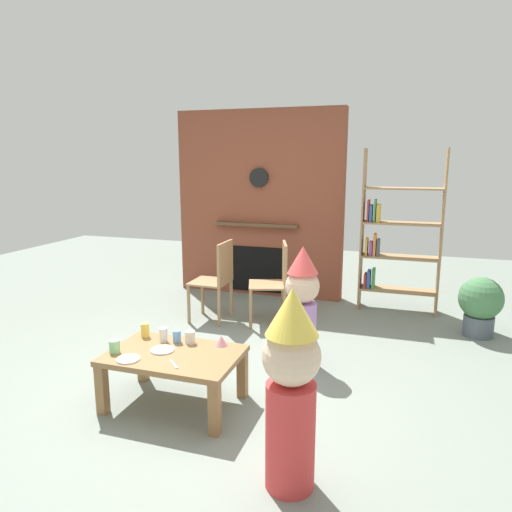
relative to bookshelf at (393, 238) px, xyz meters
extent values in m
plane|color=gray|center=(-1.19, -2.40, -0.88)|extent=(12.00, 12.00, 0.00)
cube|color=brown|center=(-1.71, 0.20, 0.32)|extent=(2.20, 0.18, 2.40)
cube|color=black|center=(-1.71, 0.10, -0.53)|extent=(0.70, 0.02, 0.60)
cube|color=brown|center=(-1.71, 0.06, 0.07)|extent=(1.10, 0.10, 0.04)
cylinder|color=black|center=(-1.68, 0.08, 0.67)|extent=(0.24, 0.04, 0.24)
cube|color=#9E7A51|center=(-0.36, 0.00, 0.07)|extent=(0.02, 0.28, 1.90)
cube|color=#9E7A51|center=(0.52, 0.00, 0.07)|extent=(0.02, 0.28, 1.90)
cube|color=#9E7A51|center=(0.08, 0.00, -0.63)|extent=(0.86, 0.28, 0.02)
cube|color=#9E7A51|center=(0.08, 0.00, -0.23)|extent=(0.86, 0.28, 0.02)
cube|color=#9E7A51|center=(0.08, 0.00, 0.17)|extent=(0.86, 0.28, 0.02)
cube|color=#9E7A51|center=(0.08, 0.00, 0.57)|extent=(0.86, 0.28, 0.02)
cube|color=#B23333|center=(-0.30, 0.00, -0.53)|extent=(0.03, 0.20, 0.16)
cube|color=#3359A5|center=(-0.26, 0.00, -0.51)|extent=(0.04, 0.20, 0.21)
cube|color=#3F8C4C|center=(-0.20, 0.00, -0.50)|extent=(0.03, 0.20, 0.23)
cube|color=gold|center=(-0.30, 0.00, -0.12)|extent=(0.02, 0.20, 0.20)
cube|color=#8C4C99|center=(-0.25, 0.00, -0.13)|extent=(0.03, 0.20, 0.16)
cube|color=#D87F3F|center=(-0.21, 0.00, -0.09)|extent=(0.03, 0.20, 0.25)
cube|color=#4C4C51|center=(-0.17, 0.00, -0.12)|extent=(0.03, 0.20, 0.19)
cube|color=#B23333|center=(-0.30, 0.00, 0.31)|extent=(0.02, 0.20, 0.25)
cube|color=#3359A5|center=(-0.27, 0.00, 0.28)|extent=(0.03, 0.20, 0.19)
cube|color=#3F8C4C|center=(-0.22, 0.00, 0.31)|extent=(0.02, 0.20, 0.26)
cube|color=gold|center=(-0.18, 0.00, 0.29)|extent=(0.04, 0.20, 0.21)
cube|color=olive|center=(-1.40, -2.80, -0.49)|extent=(0.95, 0.62, 0.04)
cube|color=olive|center=(-1.83, -3.07, -0.69)|extent=(0.07, 0.07, 0.36)
cube|color=olive|center=(-0.97, -3.07, -0.69)|extent=(0.07, 0.07, 0.36)
cube|color=olive|center=(-1.83, -2.54, -0.69)|extent=(0.07, 0.07, 0.36)
cube|color=olive|center=(-0.97, -2.54, -0.69)|extent=(0.07, 0.07, 0.36)
cylinder|color=silver|center=(-1.58, -2.64, -0.42)|extent=(0.06, 0.06, 0.11)
cylinder|color=#F2CC4C|center=(-1.76, -2.59, -0.42)|extent=(0.06, 0.06, 0.11)
cylinder|color=#669EE0|center=(-1.47, -2.62, -0.42)|extent=(0.06, 0.06, 0.09)
cylinder|color=silver|center=(-1.37, -2.60, -0.42)|extent=(0.07, 0.07, 0.09)
cylinder|color=#8CD18C|center=(-1.81, -2.93, -0.42)|extent=(0.08, 0.08, 0.09)
cylinder|color=white|center=(-1.50, -2.79, -0.47)|extent=(0.17, 0.17, 0.01)
cylinder|color=white|center=(-1.64, -3.01, -0.47)|extent=(0.16, 0.16, 0.01)
cone|color=pink|center=(-1.13, -2.57, -0.43)|extent=(0.10, 0.10, 0.08)
cube|color=silver|center=(-1.31, -2.98, -0.47)|extent=(0.12, 0.12, 0.01)
cylinder|color=#D13838|center=(-0.39, -3.39, -0.57)|extent=(0.27, 0.27, 0.60)
sphere|color=beige|center=(-0.39, -3.39, -0.11)|extent=(0.31, 0.31, 0.31)
cone|color=#F2D14C|center=(-0.39, -3.39, 0.13)|extent=(0.28, 0.28, 0.25)
cylinder|color=#B27FCC|center=(-0.67, -1.85, -0.59)|extent=(0.25, 0.25, 0.57)
sphere|color=beige|center=(-0.67, -1.85, -0.16)|extent=(0.29, 0.29, 0.29)
cone|color=#EA4C4C|center=(-0.67, -1.85, 0.07)|extent=(0.26, 0.26, 0.23)
cube|color=#9E7A51|center=(-1.90, -1.01, -0.44)|extent=(0.40, 0.40, 0.02)
cube|color=#9E7A51|center=(-1.72, -1.01, -0.20)|extent=(0.03, 0.40, 0.45)
cylinder|color=#9E7A51|center=(-2.08, -0.83, -0.66)|extent=(0.04, 0.04, 0.43)
cylinder|color=#9E7A51|center=(-2.08, -1.19, -0.66)|extent=(0.04, 0.04, 0.43)
cylinder|color=#9E7A51|center=(-1.72, -0.83, -0.66)|extent=(0.04, 0.04, 0.43)
cylinder|color=#9E7A51|center=(-1.72, -1.19, -0.66)|extent=(0.04, 0.04, 0.43)
cube|color=#9E7A51|center=(-1.26, -0.92, -0.44)|extent=(0.50, 0.50, 0.02)
cube|color=#9E7A51|center=(-1.09, -0.87, -0.20)|extent=(0.15, 0.39, 0.45)
cylinder|color=#9E7A51|center=(-1.49, -0.81, -0.66)|extent=(0.04, 0.04, 0.43)
cylinder|color=#9E7A51|center=(-1.38, -1.15, -0.66)|extent=(0.04, 0.04, 0.43)
cylinder|color=#9E7A51|center=(-1.15, -0.70, -0.66)|extent=(0.04, 0.04, 0.43)
cylinder|color=#9E7A51|center=(-1.03, -1.04, -0.66)|extent=(0.04, 0.04, 0.43)
cylinder|color=#4C5660|center=(0.90, -0.61, -0.77)|extent=(0.29, 0.29, 0.21)
sphere|color=#457A4B|center=(0.90, -0.61, -0.48)|extent=(0.43, 0.43, 0.43)
camera|label=1|loc=(0.14, -5.60, 0.89)|focal=32.66mm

